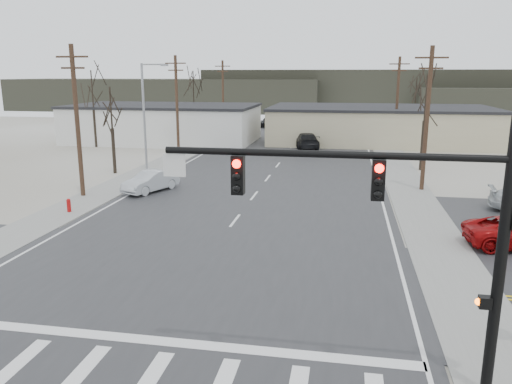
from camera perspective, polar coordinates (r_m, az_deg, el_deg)
ground at (r=21.01m, az=-7.24°, el=-9.51°), size 140.00×140.00×0.00m
main_road at (r=34.92m, az=0.08°, el=-0.08°), size 18.00×110.00×0.05m
cross_road at (r=21.00m, az=-7.24°, el=-9.46°), size 90.00×10.00×0.04m
sidewalk_left at (r=42.63m, az=-12.89°, el=2.05°), size 3.00×90.00×0.06m
sidewalk_right at (r=39.55m, az=16.70°, el=0.96°), size 3.00×90.00×0.06m
traffic_signal_mast at (r=12.85m, az=18.44°, el=-2.92°), size 8.95×0.43×7.20m
fire_hydrant at (r=31.92m, az=-20.61°, el=-1.44°), size 0.24×0.24×0.87m
building_left_far at (r=62.70m, az=-10.45°, el=7.75°), size 22.30×12.30×4.50m
building_right_far at (r=62.85m, az=13.95°, el=7.50°), size 26.30×14.30×4.30m
upole_left_b at (r=35.21m, az=-19.78°, el=7.84°), size 2.20×0.30×10.00m
upole_left_c at (r=53.45m, az=-9.03°, el=10.07°), size 2.20×0.30×10.00m
upole_left_d at (r=72.63m, az=-3.80°, el=11.02°), size 2.20×0.30×10.00m
upole_right_a at (r=36.97m, az=18.97°, el=8.13°), size 2.20×0.30×10.00m
upole_right_b at (r=58.77m, az=15.83°, el=10.01°), size 2.20×0.30×10.00m
streetlight_main at (r=43.88m, az=-12.45°, el=9.06°), size 2.40×0.25×9.00m
tree_left_near at (r=42.96m, az=-16.23°, el=8.95°), size 3.30×3.30×7.35m
tree_right_mid at (r=44.97m, az=18.83°, el=9.85°), size 3.74×3.74×8.33m
tree_left_far at (r=67.48m, az=-7.17°, el=11.67°), size 3.96×3.96×8.82m
tree_right_far at (r=71.06m, az=17.81°, el=10.66°), size 3.52×3.52×7.84m
tree_left_mid at (r=59.46m, az=-18.21°, el=10.91°), size 3.96×3.96×8.82m
hill_left at (r=117.88m, az=-10.33°, el=10.88°), size 70.00×18.00×7.00m
hill_center at (r=114.85m, az=14.99°, el=11.09°), size 80.00×18.00×9.00m
sedan_crossing at (r=35.84m, az=-11.95°, el=1.22°), size 3.15×4.69×1.46m
car_far_a at (r=56.19m, az=5.75°, el=5.89°), size 3.63×6.29×1.72m
car_far_b at (r=78.97m, az=1.35°, el=8.02°), size 2.24×4.64×1.53m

